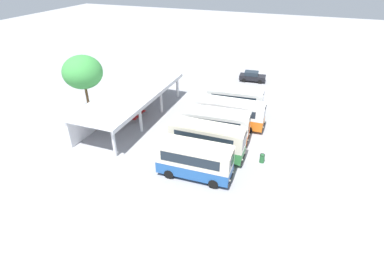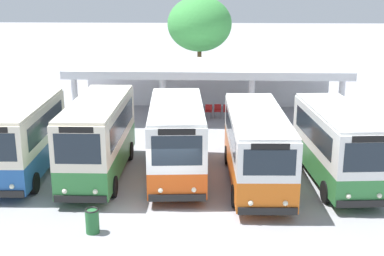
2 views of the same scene
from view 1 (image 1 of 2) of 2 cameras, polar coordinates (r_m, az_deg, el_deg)
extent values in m
plane|color=#939399|center=(32.88, 10.17, -3.28)|extent=(180.00, 180.00, 0.00)
cylinder|color=black|center=(28.29, 5.24, -7.82)|extent=(0.24, 0.91, 0.90)
cylinder|color=black|center=(26.62, 4.05, -10.53)|extent=(0.24, 0.91, 0.90)
cylinder|color=black|center=(29.30, -2.72, -6.23)|extent=(0.24, 0.91, 0.90)
cylinder|color=black|center=(27.70, -4.39, -8.71)|extent=(0.24, 0.91, 0.90)
cube|color=#23569E|center=(27.59, 0.49, -7.48)|extent=(2.47, 6.79, 1.12)
cube|color=beige|center=(26.76, 0.50, -5.03)|extent=(2.47, 6.79, 1.74)
cube|color=beige|center=(26.24, 0.51, -3.35)|extent=(2.39, 6.58, 0.12)
cube|color=black|center=(27.20, 7.37, -9.53)|extent=(2.17, 0.16, 0.28)
cube|color=#1E2833|center=(26.06, 7.54, -6.25)|extent=(1.87, 0.10, 1.13)
cube|color=black|center=(25.65, 7.64, -4.98)|extent=(1.37, 0.09, 0.24)
cube|color=#1E2833|center=(27.65, 1.06, -3.65)|extent=(0.19, 5.38, 0.96)
cube|color=#1E2833|center=(25.88, -0.51, -6.24)|extent=(0.19, 5.38, 0.96)
sphere|color=#EAEACC|center=(27.50, 7.68, -8.24)|extent=(0.20, 0.20, 0.20)
sphere|color=#EAEACC|center=(26.52, 7.09, -9.82)|extent=(0.20, 0.20, 0.20)
cylinder|color=black|center=(30.92, 7.44, -4.35)|extent=(0.22, 0.90, 0.90)
cylinder|color=black|center=(29.27, 6.47, -6.45)|extent=(0.22, 0.90, 0.90)
cylinder|color=black|center=(32.01, -0.55, -2.78)|extent=(0.22, 0.90, 0.90)
cylinder|color=black|center=(30.42, -1.94, -4.71)|extent=(0.22, 0.90, 0.90)
cube|color=#337F3D|center=(30.28, 2.82, -3.72)|extent=(2.17, 7.41, 1.18)
cube|color=beige|center=(29.48, 2.89, -1.27)|extent=(2.17, 7.41, 1.83)
cube|color=beige|center=(28.99, 2.94, 0.38)|extent=(2.11, 7.19, 0.12)
cube|color=black|center=(29.84, 9.66, -5.77)|extent=(2.04, 0.11, 0.28)
cube|color=#1E2833|center=(28.74, 9.91, -2.48)|extent=(1.76, 0.06, 1.19)
cube|color=black|center=(28.36, 10.04, -1.21)|extent=(1.29, 0.05, 0.24)
cube|color=#1E2833|center=(30.36, 3.33, -0.19)|extent=(0.06, 5.92, 1.01)
cube|color=#1E2833|center=(28.61, 2.04, -2.17)|extent=(0.06, 5.92, 1.01)
sphere|color=#EAEACC|center=(30.15, 9.93, -4.67)|extent=(0.20, 0.20, 0.20)
sphere|color=#EAEACC|center=(29.18, 9.45, -5.90)|extent=(0.20, 0.20, 0.20)
cylinder|color=black|center=(34.06, 8.56, -0.99)|extent=(0.28, 0.91, 0.90)
cylinder|color=black|center=(32.16, 7.91, -2.93)|extent=(0.28, 0.91, 0.90)
cylinder|color=black|center=(34.78, 1.49, 0.05)|extent=(0.28, 0.91, 0.90)
cylinder|color=black|center=(32.92, 0.45, -1.79)|extent=(0.28, 0.91, 0.90)
cube|color=#D14C14|center=(33.17, 4.61, -0.69)|extent=(2.81, 7.15, 1.08)
cube|color=white|center=(32.47, 4.71, 1.52)|extent=(2.81, 7.15, 1.81)
cube|color=white|center=(32.03, 4.78, 3.05)|extent=(2.72, 6.94, 0.12)
cube|color=black|center=(32.95, 10.59, -2.17)|extent=(2.23, 0.25, 0.28)
cube|color=#1E2833|center=(32.02, 10.81, 0.73)|extent=(1.92, 0.18, 1.18)
cube|color=black|center=(31.67, 10.94, 1.90)|extent=(1.40, 0.14, 0.24)
cube|color=#1E2833|center=(33.47, 4.98, 2.51)|extent=(0.42, 5.60, 1.00)
cube|color=#1E2833|center=(31.46, 4.07, 0.68)|extent=(0.42, 5.60, 1.00)
sphere|color=#EAEACC|center=(33.34, 10.76, -1.15)|extent=(0.20, 0.20, 0.20)
sphere|color=#EAEACC|center=(32.24, 10.47, -2.27)|extent=(0.20, 0.20, 0.20)
cylinder|color=black|center=(36.85, 11.20, 1.25)|extent=(0.25, 0.91, 0.90)
cylinder|color=black|center=(34.94, 10.63, -0.35)|extent=(0.25, 0.91, 0.90)
cylinder|color=black|center=(37.65, 3.83, 2.42)|extent=(0.25, 0.91, 0.90)
cylinder|color=black|center=(35.78, 2.89, 0.92)|extent=(0.25, 0.91, 0.90)
cube|color=orange|center=(35.97, 7.16, 1.84)|extent=(2.51, 7.98, 1.20)
cube|color=white|center=(35.37, 7.29, 3.77)|extent=(2.51, 7.98, 1.50)
cube|color=white|center=(35.03, 7.37, 4.97)|extent=(2.43, 7.74, 0.12)
cube|color=black|center=(35.74, 13.35, 0.18)|extent=(2.17, 0.16, 0.28)
cube|color=#1E2833|center=(34.89, 13.62, 2.86)|extent=(1.87, 0.10, 0.98)
cube|color=black|center=(34.64, 13.73, 3.72)|extent=(1.37, 0.09, 0.24)
cube|color=#1E2833|center=(36.38, 7.53, 4.60)|extent=(0.22, 6.33, 0.83)
cube|color=#1E2833|center=(34.37, 6.72, 3.10)|extent=(0.22, 6.33, 0.83)
sphere|color=#EAEACC|center=(36.15, 13.51, 1.08)|extent=(0.20, 0.20, 0.20)
sphere|color=#EAEACC|center=(35.04, 13.26, 0.15)|extent=(0.20, 0.20, 0.20)
cylinder|color=black|center=(40.05, 11.24, 3.63)|extent=(0.29, 0.91, 0.90)
cylinder|color=black|center=(38.21, 10.92, 2.35)|extent=(0.29, 0.91, 0.90)
cylinder|color=black|center=(40.52, 5.20, 4.42)|extent=(0.29, 0.91, 0.90)
cylinder|color=black|center=(38.71, 4.59, 3.19)|extent=(0.29, 0.91, 0.90)
cube|color=#337F3D|center=(39.12, 8.02, 4.02)|extent=(2.70, 7.09, 1.04)
cube|color=white|center=(38.55, 8.16, 5.88)|extent=(2.70, 7.09, 1.74)
cube|color=white|center=(38.19, 8.26, 7.16)|extent=(2.62, 6.87, 0.12)
cube|color=black|center=(39.04, 13.05, 2.84)|extent=(2.04, 0.26, 0.28)
cube|color=#1E2833|center=(38.29, 13.29, 5.28)|extent=(1.76, 0.19, 1.13)
cube|color=black|center=(38.01, 13.41, 6.24)|extent=(1.29, 0.15, 0.24)
cube|color=#1E2833|center=(39.51, 8.26, 6.55)|extent=(0.49, 5.53, 0.96)
cube|color=#1E2833|center=(37.57, 7.77, 5.35)|extent=(0.49, 5.53, 0.96)
sphere|color=#EAEACC|center=(39.44, 13.16, 3.61)|extent=(0.20, 0.20, 0.20)
sphere|color=#EAEACC|center=(38.38, 13.02, 2.88)|extent=(0.20, 0.20, 0.20)
cylinder|color=black|center=(51.32, 12.86, 9.14)|extent=(0.23, 0.65, 0.64)
cylinder|color=black|center=(49.76, 12.71, 8.51)|extent=(0.23, 0.65, 0.64)
cylinder|color=black|center=(51.49, 10.00, 9.50)|extent=(0.23, 0.65, 0.64)
cylinder|color=black|center=(49.94, 9.76, 8.89)|extent=(0.23, 0.65, 0.64)
cube|color=black|center=(50.49, 11.37, 9.39)|extent=(2.09, 4.27, 0.70)
cube|color=#1E2833|center=(50.29, 11.21, 10.11)|extent=(1.67, 2.27, 0.60)
cylinder|color=silver|center=(30.87, -14.56, -2.66)|extent=(0.36, 0.36, 3.20)
cylinder|color=silver|center=(34.72, -9.73, 1.71)|extent=(0.36, 0.36, 3.20)
cylinder|color=silver|center=(38.94, -5.89, 5.16)|extent=(0.36, 0.36, 3.20)
cylinder|color=silver|center=(43.40, -2.79, 7.91)|extent=(0.36, 0.36, 3.20)
cube|color=white|center=(39.36, -14.47, 4.62)|extent=(16.87, 0.20, 3.20)
cube|color=white|center=(37.28, -11.32, 6.44)|extent=(17.37, 6.12, 0.20)
cube|color=white|center=(35.96, -7.14, 5.51)|extent=(17.37, 0.10, 0.28)
cylinder|color=slate|center=(37.47, -10.40, 1.43)|extent=(0.03, 0.03, 0.44)
cylinder|color=slate|center=(37.21, -10.69, 1.20)|extent=(0.03, 0.03, 0.44)
cylinder|color=slate|center=(37.64, -10.85, 1.53)|extent=(0.03, 0.03, 0.44)
cylinder|color=slate|center=(37.39, -11.14, 1.29)|extent=(0.03, 0.03, 0.44)
cube|color=#B21E1E|center=(37.32, -10.80, 1.69)|extent=(0.46, 0.46, 0.04)
cube|color=#B21E1E|center=(37.33, -11.09, 2.01)|extent=(0.44, 0.06, 0.40)
cylinder|color=slate|center=(37.90, -9.96, 1.82)|extent=(0.03, 0.03, 0.44)
cylinder|color=slate|center=(37.65, -10.24, 1.59)|extent=(0.03, 0.03, 0.44)
cylinder|color=slate|center=(38.08, -10.41, 1.91)|extent=(0.03, 0.03, 0.44)
cylinder|color=slate|center=(37.82, -10.69, 1.69)|extent=(0.03, 0.03, 0.44)
cube|color=#B21E1E|center=(37.75, -10.36, 2.08)|extent=(0.46, 0.46, 0.04)
cube|color=#B21E1E|center=(37.77, -10.64, 2.40)|extent=(0.44, 0.06, 0.40)
cylinder|color=slate|center=(38.35, -9.54, 2.20)|extent=(0.03, 0.03, 0.44)
cylinder|color=slate|center=(38.09, -9.81, 1.98)|extent=(0.03, 0.03, 0.44)
cylinder|color=slate|center=(38.52, -9.98, 2.29)|extent=(0.03, 0.03, 0.44)
cylinder|color=slate|center=(38.26, -10.26, 2.07)|extent=(0.03, 0.03, 0.44)
cube|color=#B21E1E|center=(38.20, -9.93, 2.46)|extent=(0.46, 0.46, 0.04)
cube|color=#B21E1E|center=(38.21, -10.21, 2.77)|extent=(0.44, 0.06, 0.40)
cylinder|color=slate|center=(38.83, -9.22, 2.59)|extent=(0.03, 0.03, 0.44)
cylinder|color=slate|center=(38.57, -9.49, 2.37)|extent=(0.03, 0.03, 0.44)
cylinder|color=slate|center=(39.00, -9.67, 2.68)|extent=(0.03, 0.03, 0.44)
cylinder|color=slate|center=(38.74, -9.94, 2.46)|extent=(0.03, 0.03, 0.44)
cube|color=#B21E1E|center=(38.68, -9.61, 2.84)|extent=(0.46, 0.46, 0.04)
cube|color=#B21E1E|center=(38.69, -9.89, 3.16)|extent=(0.44, 0.06, 0.40)
cylinder|color=slate|center=(39.26, -8.75, 2.94)|extent=(0.03, 0.03, 0.44)
cylinder|color=slate|center=(38.99, -9.01, 2.73)|extent=(0.03, 0.03, 0.44)
cylinder|color=slate|center=(39.43, -9.19, 3.03)|extent=(0.03, 0.03, 0.44)
cylinder|color=slate|center=(39.16, -9.45, 2.82)|extent=(0.03, 0.03, 0.44)
cube|color=#B21E1E|center=(39.10, -9.13, 3.19)|extent=(0.46, 0.46, 0.04)
cube|color=#B21E1E|center=(39.12, -9.40, 3.50)|extent=(0.44, 0.06, 0.40)
cylinder|color=brown|center=(40.86, -19.13, 5.16)|extent=(0.32, 0.32, 3.62)
ellipsoid|color=green|center=(39.61, -19.99, 9.91)|extent=(4.81, 4.81, 4.09)
cylinder|color=#266633|center=(30.41, 13.11, -5.65)|extent=(0.48, 0.48, 0.85)
torus|color=black|center=(30.16, 13.21, -4.96)|extent=(0.49, 0.49, 0.06)
camera|label=2|loc=(33.69, 44.94, 5.40)|focal=48.43mm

